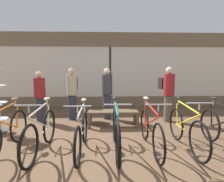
{
  "coord_description": "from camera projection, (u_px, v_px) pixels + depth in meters",
  "views": [
    {
      "loc": [
        -0.2,
        -3.46,
        1.61
      ],
      "look_at": [
        0.0,
        2.01,
        0.95
      ],
      "focal_mm": 28.0,
      "sensor_mm": 36.0,
      "label": 1
    }
  ],
  "objects": [
    {
      "name": "shop_back_wall",
      "position": [
        110.0,
        69.0,
        7.58
      ],
      "size": [
        12.0,
        0.08,
        3.2
      ],
      "color": "#7A664C",
      "rests_on": "ground_plane"
    },
    {
      "name": "bicycle_center_left",
      "position": [
        82.0,
        133.0,
        3.41
      ],
      "size": [
        0.46,
        1.69,
        1.03
      ],
      "color": "black",
      "rests_on": "ground_plane"
    },
    {
      "name": "customer_mid_floor",
      "position": [
        72.0,
        92.0,
        5.66
      ],
      "size": [
        0.37,
        0.5,
        1.66
      ],
      "color": "#2D2D38",
      "rests_on": "ground_plane"
    },
    {
      "name": "bicycle_right",
      "position": [
        186.0,
        129.0,
        3.56
      ],
      "size": [
        0.46,
        1.75,
        1.05
      ],
      "color": "black",
      "rests_on": "ground_plane"
    },
    {
      "name": "bicycle_far_right",
      "position": [
        224.0,
        131.0,
        3.48
      ],
      "size": [
        0.46,
        1.73,
        1.05
      ],
      "color": "black",
      "rests_on": "ground_plane"
    },
    {
      "name": "bicycle_center_right",
      "position": [
        150.0,
        130.0,
        3.53
      ],
      "size": [
        0.46,
        1.79,
        1.04
      ],
      "color": "black",
      "rests_on": "ground_plane"
    },
    {
      "name": "customer_near_rack",
      "position": [
        107.0,
        92.0,
        5.73
      ],
      "size": [
        0.48,
        0.48,
        1.67
      ],
      "color": "#2D2D38",
      "rests_on": "ground_plane"
    },
    {
      "name": "customer_near_bench",
      "position": [
        40.0,
        96.0,
        5.4
      ],
      "size": [
        0.42,
        0.42,
        1.57
      ],
      "color": "#2D2D38",
      "rests_on": "ground_plane"
    },
    {
      "name": "customer_by_window",
      "position": [
        168.0,
        92.0,
        5.42
      ],
      "size": [
        0.54,
        0.55,
        1.71
      ],
      "color": "brown",
      "rests_on": "ground_plane"
    },
    {
      "name": "display_bench",
      "position": [
        113.0,
        114.0,
        4.96
      ],
      "size": [
        1.4,
        0.44,
        0.46
      ],
      "color": "brown",
      "rests_on": "ground_plane"
    },
    {
      "name": "bicycle_left",
      "position": [
        41.0,
        133.0,
        3.38
      ],
      "size": [
        0.46,
        1.78,
        1.05
      ],
      "color": "black",
      "rests_on": "ground_plane"
    },
    {
      "name": "bicycle_far_left",
      "position": [
        6.0,
        132.0,
        3.42
      ],
      "size": [
        0.46,
        1.73,
        1.05
      ],
      "color": "black",
      "rests_on": "ground_plane"
    },
    {
      "name": "bicycle_center",
      "position": [
        116.0,
        132.0,
        3.43
      ],
      "size": [
        0.46,
        1.8,
        1.06
      ],
      "color": "black",
      "rests_on": "ground_plane"
    },
    {
      "name": "ground_plane",
      "position": [
        116.0,
        148.0,
        3.63
      ],
      "size": [
        24.0,
        24.0,
        0.0
      ],
      "primitive_type": "plane",
      "color": "brown"
    }
  ]
}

